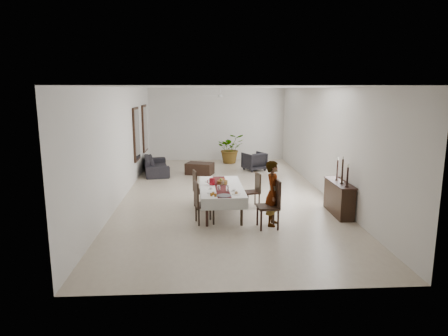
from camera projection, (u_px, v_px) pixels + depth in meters
floor at (225, 194)px, 12.19m from camera, size 6.00×12.00×0.00m
ceiling at (225, 87)px, 11.56m from camera, size 6.00×12.00×0.02m
wall_back at (217, 124)px, 17.75m from camera, size 6.00×0.02×3.20m
wall_front at (249, 194)px, 6.00m from camera, size 6.00×0.02×3.20m
wall_left at (123, 143)px, 11.71m from camera, size 0.02×12.00×3.20m
wall_right at (324, 141)px, 12.04m from camera, size 0.02×12.00×3.20m
dining_table_top at (221, 187)px, 10.23m from camera, size 0.96×2.22×0.05m
table_leg_fl at (207, 213)px, 9.24m from camera, size 0.07×0.07×0.64m
table_leg_fr at (242, 212)px, 9.30m from camera, size 0.07×0.07×0.64m
table_leg_bl at (204, 191)px, 11.29m from camera, size 0.07×0.07×0.64m
table_leg_br at (233, 190)px, 11.35m from camera, size 0.07×0.07×0.64m
tablecloth_top at (221, 186)px, 10.23m from camera, size 1.13×2.39×0.01m
tablecloth_drape_left at (200, 192)px, 10.21m from camera, size 0.05×2.37×0.28m
tablecloth_drape_right at (242, 191)px, 10.29m from camera, size 0.05×2.37×0.28m
tablecloth_drape_near at (225, 204)px, 9.10m from camera, size 1.08×0.03×0.28m
tablecloth_drape_far at (218, 181)px, 11.41m from camera, size 1.08×0.03×0.28m
table_runner at (221, 186)px, 10.22m from camera, size 0.37×2.30×0.00m
red_pitcher at (212, 182)px, 10.33m from camera, size 0.14×0.14×0.18m
pitcher_handle at (209, 182)px, 10.32m from camera, size 0.11×0.02×0.11m
wine_glass_near at (227, 189)px, 9.63m from camera, size 0.06×0.06×0.16m
wine_glass_mid at (219, 188)px, 9.71m from camera, size 0.06×0.06×0.16m
wine_glass_far at (223, 183)px, 10.26m from camera, size 0.06×0.06×0.16m
teacup_right at (234, 190)px, 9.70m from camera, size 0.08×0.08×0.06m
saucer_right at (234, 191)px, 9.71m from camera, size 0.14×0.14×0.01m
teacup_left at (211, 188)px, 9.88m from camera, size 0.08×0.08×0.06m
saucer_left at (211, 189)px, 9.89m from camera, size 0.14×0.14×0.01m
plate_near_right at (236, 194)px, 9.44m from camera, size 0.22×0.22×0.01m
bread_near_right at (236, 193)px, 9.43m from camera, size 0.08×0.08×0.08m
plate_near_left at (212, 193)px, 9.53m from camera, size 0.22×0.22×0.01m
plate_far_left at (209, 182)px, 10.70m from camera, size 0.22×0.22×0.01m
serving_tray at (224, 196)px, 9.28m from camera, size 0.33×0.33×0.02m
jam_jar_a at (215, 195)px, 9.23m from camera, size 0.06×0.06×0.07m
jam_jar_b at (211, 195)px, 9.28m from camera, size 0.06×0.06×0.07m
jam_jar_c at (213, 193)px, 9.37m from camera, size 0.06×0.06×0.07m
fruit_basket at (222, 182)px, 10.44m from camera, size 0.28×0.28×0.09m
fruit_red at (223, 180)px, 10.45m from camera, size 0.08×0.08×0.08m
fruit_green at (221, 180)px, 10.46m from camera, size 0.07×0.07×0.07m
fruit_yellow at (222, 180)px, 10.39m from camera, size 0.08×0.08×0.08m
chair_right_near_seat at (268, 207)px, 9.11m from camera, size 0.51×0.51×0.05m
chair_right_near_leg_fl at (278, 220)px, 9.00m from camera, size 0.05×0.05×0.47m
chair_right_near_leg_fr at (274, 215)px, 9.38m from camera, size 0.05×0.05×0.47m
chair_right_near_leg_bl at (261, 221)px, 8.95m from camera, size 0.05×0.05×0.47m
chair_right_near_leg_br at (257, 216)px, 9.33m from camera, size 0.05×0.05×0.47m
chair_right_near_back at (277, 193)px, 9.08m from camera, size 0.08×0.48×0.61m
chair_right_far_seat at (252, 192)px, 10.77m from camera, size 0.47×0.47×0.04m
chair_right_far_leg_fl at (259, 201)px, 10.71m from camera, size 0.05×0.05×0.39m
chair_right_far_leg_fr at (255, 198)px, 11.01m from camera, size 0.05×0.05×0.39m
chair_right_far_leg_bl at (248, 202)px, 10.62m from camera, size 0.05×0.05×0.39m
chair_right_far_leg_br at (244, 199)px, 10.93m from camera, size 0.05×0.05×0.39m
chair_right_far_back at (258, 182)px, 10.77m from camera, size 0.12×0.39×0.50m
chair_left_near_seat at (205, 205)px, 9.46m from camera, size 0.51×0.51×0.05m
chair_left_near_leg_fl at (196, 213)px, 9.63m from camera, size 0.05×0.05×0.42m
chair_left_near_leg_fr at (199, 217)px, 9.29m from camera, size 0.05×0.05×0.42m
chair_left_near_leg_bl at (210, 212)px, 9.71m from camera, size 0.05×0.05×0.42m
chair_left_near_leg_br at (214, 216)px, 9.38m from camera, size 0.05×0.05×0.42m
chair_left_near_back at (196, 193)px, 9.35m from camera, size 0.12×0.43×0.55m
chair_left_far_seat at (202, 191)px, 10.68m from camera, size 0.52×0.52×0.05m
chair_left_far_leg_fl at (195, 199)px, 10.85m from camera, size 0.05×0.05×0.43m
chair_left_far_leg_fr at (197, 202)px, 10.52m from camera, size 0.05×0.05×0.43m
chair_left_far_leg_bl at (207, 198)px, 10.95m from camera, size 0.05×0.05×0.43m
chair_left_far_leg_br at (210, 201)px, 10.61m from camera, size 0.05×0.05×0.43m
chair_left_far_back at (195, 181)px, 10.57m from camera, size 0.13×0.43×0.55m
woman at (273, 193)px, 9.27m from camera, size 0.53×0.65×1.53m
sideboard_body at (339, 199)px, 10.15m from camera, size 0.36×1.35×0.81m
sideboard_top at (340, 183)px, 10.07m from camera, size 0.40×1.40×0.03m
candlestick_near_base at (347, 186)px, 9.58m from camera, size 0.09×0.09×0.03m
candlestick_near_shaft at (347, 177)px, 9.53m from camera, size 0.04×0.04×0.45m
candlestick_near_candle at (348, 166)px, 9.48m from camera, size 0.03×0.03×0.07m
candlestick_mid_base at (342, 183)px, 9.93m from camera, size 0.09×0.09×0.03m
candlestick_mid_shaft at (342, 171)px, 9.87m from camera, size 0.04×0.04×0.58m
candlestick_mid_candle at (343, 158)px, 9.81m from camera, size 0.03×0.03×0.07m
candlestick_far_base at (337, 180)px, 10.29m from camera, size 0.09×0.09×0.03m
candlestick_far_shaft at (337, 170)px, 10.23m from camera, size 0.04×0.04×0.49m
candlestick_far_candle at (338, 159)px, 10.18m from camera, size 0.03×0.03×0.07m
sofa at (156, 165)px, 15.09m from camera, size 1.18×2.26×0.63m
armchair at (254, 161)px, 15.65m from camera, size 1.03×1.04×0.71m
coffee_table at (200, 169)px, 14.95m from camera, size 1.13×0.93×0.43m
potted_plant at (231, 148)px, 17.15m from camera, size 1.26×1.13×1.27m
mirror_frame_near at (136, 134)px, 13.86m from camera, size 0.06×1.05×1.85m
mirror_glass_near at (137, 134)px, 13.87m from camera, size 0.01×0.90×1.70m
mirror_frame_far at (145, 128)px, 15.92m from camera, size 0.06×1.05×1.85m
mirror_glass_far at (146, 128)px, 15.92m from camera, size 0.01×0.90×1.70m
fan_rod at (220, 90)px, 14.52m from camera, size 0.04×0.04×0.20m
fan_hub at (220, 96)px, 14.56m from camera, size 0.16×0.16×0.08m
fan_blade_n at (220, 96)px, 14.90m from camera, size 0.10×0.55×0.01m
fan_blade_s at (221, 96)px, 14.22m from camera, size 0.10×0.55×0.01m
fan_blade_e at (230, 96)px, 14.58m from camera, size 0.55×0.10×0.01m
fan_blade_w at (211, 96)px, 14.54m from camera, size 0.55×0.10×0.01m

